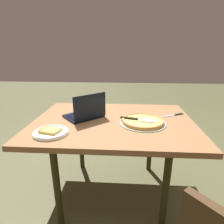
{
  "coord_description": "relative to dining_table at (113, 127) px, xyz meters",
  "views": [
    {
      "loc": [
        0.08,
        -1.42,
        1.29
      ],
      "look_at": [
        -0.01,
        -0.04,
        0.82
      ],
      "focal_mm": 29.62,
      "sensor_mm": 36.0,
      "label": 1
    }
  ],
  "objects": [
    {
      "name": "laptop",
      "position": [
        -0.24,
        0.04,
        0.11
      ],
      "size": [
        0.38,
        0.37,
        0.22
      ],
      "color": "black",
      "rests_on": "dining_table"
    },
    {
      "name": "table_knife",
      "position": [
        0.54,
        0.16,
        0.07
      ],
      "size": [
        0.19,
        0.11,
        0.01
      ],
      "color": "#C5B1BF",
      "rests_on": "dining_table"
    },
    {
      "name": "pizza_plate",
      "position": [
        -0.42,
        -0.29,
        0.08
      ],
      "size": [
        0.24,
        0.24,
        0.04
      ],
      "color": "white",
      "rests_on": "dining_table"
    },
    {
      "name": "pizza_tray",
      "position": [
        0.24,
        -0.05,
        0.08
      ],
      "size": [
        0.37,
        0.37,
        0.04
      ],
      "color": "#95A39F",
      "rests_on": "dining_table"
    },
    {
      "name": "ground_plane",
      "position": [
        0.0,
        0.0,
        -0.67
      ],
      "size": [
        12.0,
        12.0,
        0.0
      ],
      "primitive_type": "plane",
      "color": "#4E4E30"
    },
    {
      "name": "dining_table",
      "position": [
        0.0,
        0.0,
        0.0
      ],
      "size": [
        1.3,
        0.95,
        0.74
      ],
      "color": "brown",
      "rests_on": "ground_plane"
    }
  ]
}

